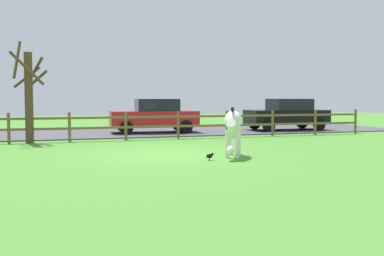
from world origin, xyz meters
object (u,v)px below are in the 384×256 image
object	(u,v)px
bare_tree	(29,92)
parked_car_black	(287,114)
crow_on_grass	(210,156)
parked_car_red	(154,115)
zebra	(233,124)

from	to	relation	value
bare_tree	parked_car_black	bearing A→B (deg)	11.39
crow_on_grass	parked_car_black	xyz separation A→B (m)	(7.39, 8.95, 0.72)
parked_car_red	crow_on_grass	bearing A→B (deg)	-94.27
zebra	parked_car_red	bearing A→B (deg)	91.30
bare_tree	zebra	xyz separation A→B (m)	(5.62, -5.96, -0.94)
bare_tree	crow_on_grass	size ratio (longest dim) A/B	17.57
parked_car_red	parked_car_black	xyz separation A→B (m)	(6.69, -0.44, 0.00)
zebra	crow_on_grass	xyz separation A→B (m)	(-0.90, -0.55, -0.80)
zebra	parked_car_black	distance (m)	10.61
bare_tree	parked_car_red	xyz separation A→B (m)	(5.42, 2.88, -1.02)
crow_on_grass	parked_car_black	world-z (taller)	parked_car_black
bare_tree	crow_on_grass	distance (m)	8.22
parked_car_red	parked_car_black	distance (m)	6.71
zebra	parked_car_black	size ratio (longest dim) A/B	0.44
bare_tree	zebra	size ratio (longest dim) A/B	2.13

